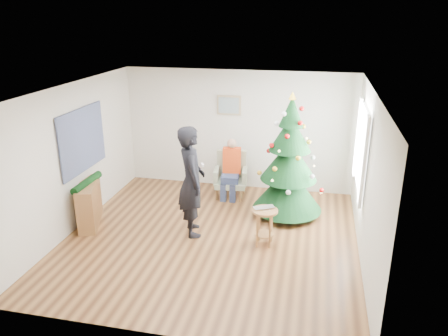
% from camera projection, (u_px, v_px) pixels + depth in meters
% --- Properties ---
extents(floor, '(5.00, 5.00, 0.00)m').
position_uv_depth(floor, '(211.00, 238.00, 7.66)').
color(floor, brown).
rests_on(floor, ground).
extents(ceiling, '(5.00, 5.00, 0.00)m').
position_uv_depth(ceiling, '(209.00, 90.00, 6.78)').
color(ceiling, white).
rests_on(ceiling, wall_back).
extents(wall_back, '(5.00, 0.00, 5.00)m').
position_uv_depth(wall_back, '(238.00, 130.00, 9.51)').
color(wall_back, silver).
rests_on(wall_back, floor).
extents(wall_front, '(5.00, 0.00, 5.00)m').
position_uv_depth(wall_front, '(157.00, 242.00, 4.92)').
color(wall_front, silver).
rests_on(wall_front, floor).
extents(wall_left, '(0.00, 5.00, 5.00)m').
position_uv_depth(wall_left, '(73.00, 158.00, 7.72)').
color(wall_left, silver).
rests_on(wall_left, floor).
extents(wall_right, '(0.00, 5.00, 5.00)m').
position_uv_depth(wall_right, '(368.00, 180.00, 6.71)').
color(wall_right, silver).
rests_on(wall_right, floor).
extents(window_panel, '(0.04, 1.30, 1.40)m').
position_uv_depth(window_panel, '(362.00, 149.00, 7.57)').
color(window_panel, white).
rests_on(window_panel, wall_right).
extents(curtains, '(0.05, 1.75, 1.50)m').
position_uv_depth(curtains, '(360.00, 148.00, 7.58)').
color(curtains, white).
rests_on(curtains, wall_right).
extents(christmas_tree, '(1.33, 1.33, 2.41)m').
position_uv_depth(christmas_tree, '(289.00, 162.00, 8.18)').
color(christmas_tree, '#3F2816').
rests_on(christmas_tree, floor).
extents(stool, '(0.43, 0.43, 0.65)m').
position_uv_depth(stool, '(264.00, 227.00, 7.34)').
color(stool, brown).
rests_on(stool, floor).
extents(laptop, '(0.42, 0.37, 0.03)m').
position_uv_depth(laptop, '(265.00, 209.00, 7.23)').
color(laptop, silver).
rests_on(laptop, stool).
extents(armchair, '(0.74, 0.69, 0.96)m').
position_uv_depth(armchair, '(231.00, 180.00, 9.30)').
color(armchair, '#95A081').
rests_on(armchair, floor).
extents(seated_person, '(0.40, 0.56, 1.26)m').
position_uv_depth(seated_person, '(231.00, 168.00, 9.16)').
color(seated_person, navy).
rests_on(seated_person, armchair).
extents(standing_man, '(0.72, 0.85, 1.97)m').
position_uv_depth(standing_man, '(192.00, 181.00, 7.52)').
color(standing_man, black).
rests_on(standing_man, floor).
extents(game_controller, '(0.09, 0.13, 0.04)m').
position_uv_depth(game_controller, '(202.00, 165.00, 7.34)').
color(game_controller, white).
rests_on(game_controller, standing_man).
extents(console, '(0.62, 1.04, 0.80)m').
position_uv_depth(console, '(89.00, 204.00, 8.05)').
color(console, brown).
rests_on(console, floor).
extents(garland, '(0.14, 0.90, 0.14)m').
position_uv_depth(garland, '(87.00, 183.00, 7.90)').
color(garland, black).
rests_on(garland, console).
extents(tapestry, '(0.03, 1.50, 1.15)m').
position_uv_depth(tapestry, '(83.00, 140.00, 7.90)').
color(tapestry, black).
rests_on(tapestry, wall_left).
extents(framed_picture, '(0.52, 0.05, 0.42)m').
position_uv_depth(framed_picture, '(229.00, 105.00, 9.33)').
color(framed_picture, tan).
rests_on(framed_picture, wall_back).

